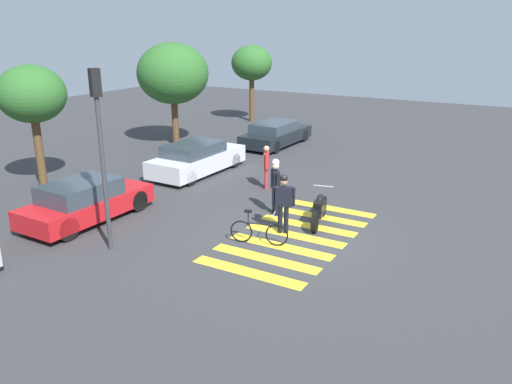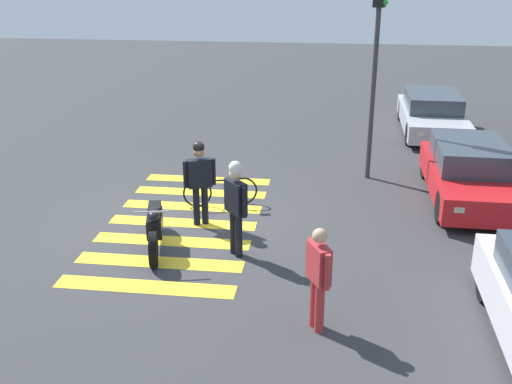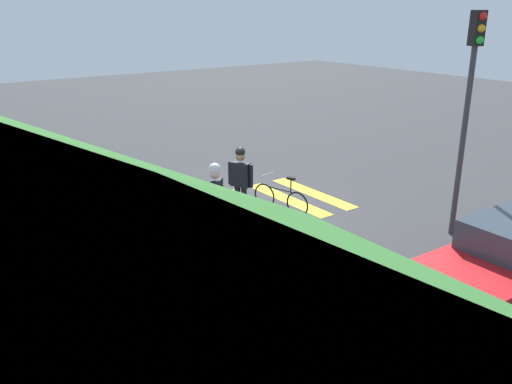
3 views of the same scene
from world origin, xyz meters
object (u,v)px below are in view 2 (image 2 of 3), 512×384
leaning_bicycle (221,190)px  car_silver_sedan (432,113)px  traffic_light_pole (377,49)px  police_motorcycle (155,226)px  car_red_convertible (469,173)px  pedestrian_bystander (318,273)px  officer_on_foot (236,201)px  officer_by_motorcycle (200,177)px

leaning_bicycle → car_silver_sedan: bearing=141.6°
car_silver_sedan → traffic_light_pole: 5.82m
police_motorcycle → car_red_convertible: size_ratio=0.49×
car_red_convertible → traffic_light_pole: (-1.20, -2.21, 2.59)m
leaning_bicycle → pedestrian_bystander: 5.20m
police_motorcycle → car_silver_sedan: (-9.31, 6.44, 0.14)m
car_silver_sedan → pedestrian_bystander: bearing=-15.7°
car_silver_sedan → police_motorcycle: bearing=-34.7°
police_motorcycle → traffic_light_pole: 6.84m
pedestrian_bystander → car_silver_sedan: size_ratio=0.36×
leaning_bicycle → traffic_light_pole: (-2.33, 3.38, 2.86)m
police_motorcycle → traffic_light_pole: size_ratio=0.43×
officer_on_foot → car_red_convertible: size_ratio=0.44×
officer_by_motorcycle → police_motorcycle: bearing=-27.4°
leaning_bicycle → pedestrian_bystander: size_ratio=0.99×
car_silver_sedan → leaning_bicycle: bearing=-38.4°
officer_on_foot → traffic_light_pole: size_ratio=0.38×
police_motorcycle → officer_on_foot: 1.70m
police_motorcycle → officer_by_motorcycle: 1.49m
traffic_light_pole → officer_by_motorcycle: bearing=-46.8°
police_motorcycle → officer_on_foot: officer_on_foot is taller
officer_on_foot → officer_by_motorcycle: 1.61m
officer_on_foot → pedestrian_bystander: officer_on_foot is taller
police_motorcycle → car_red_convertible: 7.29m
pedestrian_bystander → car_red_convertible: 6.64m
pedestrian_bystander → car_red_convertible: bearing=150.3°
officer_on_foot → car_red_convertible: (-3.50, 4.86, -0.45)m
car_red_convertible → police_motorcycle: bearing=-62.1°
traffic_light_pole → officer_on_foot: bearing=-29.5°
officer_by_motorcycle → pedestrian_bystander: size_ratio=1.10×
police_motorcycle → officer_by_motorcycle: (-1.21, 0.63, 0.59)m
leaning_bicycle → officer_on_foot: (2.36, 0.73, 0.72)m
officer_on_foot → traffic_light_pole: traffic_light_pole is taller
police_motorcycle → car_silver_sedan: bearing=145.3°
leaning_bicycle → officer_by_motorcycle: size_ratio=0.90×
leaning_bicycle → car_silver_sedan: size_ratio=0.36×
leaning_bicycle → car_red_convertible: bearing=101.4°
pedestrian_bystander → traffic_light_pole: bearing=171.2°
pedestrian_bystander → car_red_convertible: size_ratio=0.39×
police_motorcycle → traffic_light_pole: traffic_light_pole is taller
leaning_bicycle → officer_by_motorcycle: bearing=-12.1°
leaning_bicycle → traffic_light_pole: 5.00m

